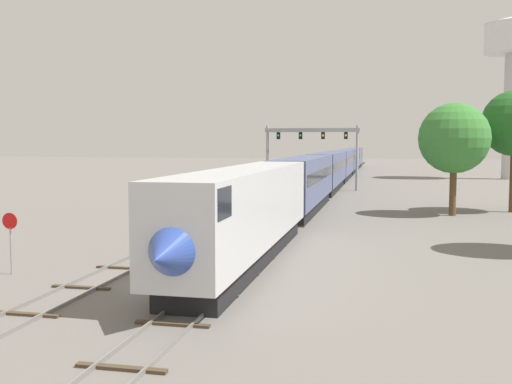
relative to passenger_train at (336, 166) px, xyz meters
The scene contains 7 objects.
ground_plane 62.77m from the passenger_train, 91.83° to the right, with size 400.00×400.00×0.00m, color slate.
track_main 3.70m from the passenger_train, 90.00° to the right, with size 2.60×200.00×0.16m.
track_near 23.48m from the passenger_train, 103.63° to the right, with size 2.60×160.00×0.16m.
passenger_train is the anchor object (origin of this frame).
signal_gantry 11.73m from the passenger_train, 101.57° to the right, with size 12.10×0.49×8.25m.
stop_sign 63.66m from the passenger_train, 99.04° to the right, with size 0.76×0.08×2.88m.
trackside_tree_left 37.53m from the passenger_train, 70.46° to the right, with size 5.85×5.85×9.38m.
Camera 1 is at (8.83, -24.53, 6.12)m, focal length 41.97 mm.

